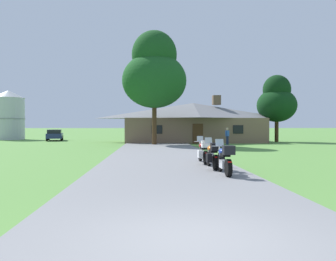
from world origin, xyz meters
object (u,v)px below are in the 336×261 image
motorcycle_orange_second_in_row (213,156)px  bystander_blue_shirt_near_lodge (227,135)px  metal_silo_distant (8,115)px  motorcycle_red_farthest_in_row (204,152)px  motorcycle_blue_nearest_to_camera (225,160)px  tree_right_of_lodge (277,101)px  parked_navy_suv_far_left (55,135)px  tree_by_lodge_front (154,73)px

motorcycle_orange_second_in_row → bystander_blue_shirt_near_lodge: bearing=74.0°
metal_silo_distant → motorcycle_red_farthest_in_row: bearing=-55.0°
motorcycle_blue_nearest_to_camera → tree_right_of_lodge: (12.01, 26.49, 4.18)m
parked_navy_suv_far_left → motorcycle_blue_nearest_to_camera: bearing=-76.5°
motorcycle_blue_nearest_to_camera → tree_by_lodge_front: (-2.34, 20.86, 6.42)m
motorcycle_red_farthest_in_row → tree_right_of_lodge: tree_right_of_lodge is taller
tree_right_of_lodge → metal_silo_distant: bearing=165.9°
bystander_blue_shirt_near_lodge → parked_navy_suv_far_left: bystander_blue_shirt_near_lodge is taller
motorcycle_orange_second_in_row → metal_silo_distant: size_ratio=0.31×
motorcycle_red_farthest_in_row → parked_navy_suv_far_left: (-14.60, 27.34, 0.17)m
tree_by_lodge_front → motorcycle_blue_nearest_to_camera: bearing=-83.6°
bystander_blue_shirt_near_lodge → tree_right_of_lodge: 9.88m
parked_navy_suv_far_left → tree_right_of_lodge: bearing=-21.8°
motorcycle_red_farthest_in_row → metal_silo_distant: bearing=123.2°
motorcycle_orange_second_in_row → tree_by_lodge_front: bearing=95.4°
motorcycle_red_farthest_in_row → metal_silo_distant: 38.16m
metal_silo_distant → motorcycle_blue_nearest_to_camera: bearing=-57.8°
motorcycle_blue_nearest_to_camera → parked_navy_suv_far_left: 34.52m
tree_right_of_lodge → metal_silo_distant: size_ratio=1.16×
metal_silo_distant → parked_navy_suv_far_left: 8.59m
motorcycle_red_farthest_in_row → tree_by_lodge_front: bearing=95.5°
motorcycle_blue_nearest_to_camera → motorcycle_orange_second_in_row: 1.79m
motorcycle_red_farthest_in_row → metal_silo_distant: (-21.85, 31.16, 2.75)m
motorcycle_blue_nearest_to_camera → metal_silo_distant: bearing=121.7°
tree_by_lodge_front → parked_navy_suv_far_left: bearing=140.2°
bystander_blue_shirt_near_lodge → motorcycle_orange_second_in_row: bearing=-142.8°
motorcycle_blue_nearest_to_camera → motorcycle_red_farthest_in_row: bearing=92.1°
motorcycle_red_farthest_in_row → bystander_blue_shirt_near_lodge: (5.05, 16.96, 0.34)m
metal_silo_distant → tree_right_of_lodge: bearing=-14.1°
motorcycle_red_farthest_in_row → metal_silo_distant: metal_silo_distant is taller
motorcycle_orange_second_in_row → bystander_blue_shirt_near_lodge: bystander_blue_shirt_near_lodge is taller
motorcycle_blue_nearest_to_camera → bystander_blue_shirt_near_lodge: bearing=76.4°
motorcycle_blue_nearest_to_camera → motorcycle_orange_second_in_row: size_ratio=1.00×
metal_silo_distant → parked_navy_suv_far_left: metal_silo_distant is taller
motorcycle_blue_nearest_to_camera → metal_silo_distant: 41.46m
bystander_blue_shirt_near_lodge → metal_silo_distant: size_ratio=0.25×
tree_by_lodge_front → metal_silo_distant: (-19.68, 14.17, -3.69)m
tree_right_of_lodge → motorcycle_orange_second_in_row: bearing=-116.1°
tree_by_lodge_front → tree_right_of_lodge: bearing=21.4°
bystander_blue_shirt_near_lodge → parked_navy_suv_far_left: 22.23m
parked_navy_suv_far_left → bystander_blue_shirt_near_lodge: bearing=-39.7°
motorcycle_blue_nearest_to_camera → tree_right_of_lodge: 29.38m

